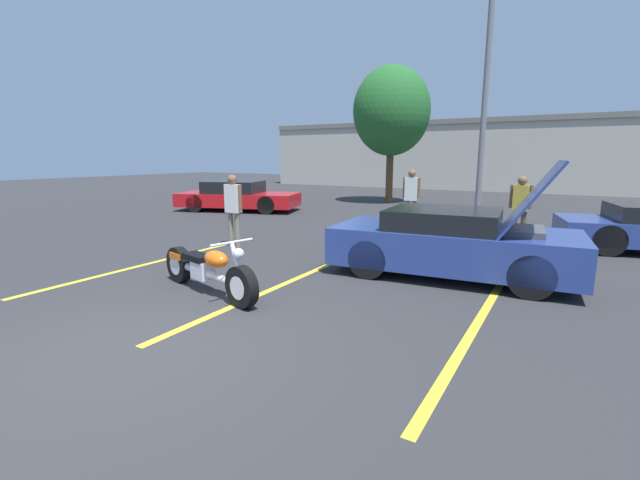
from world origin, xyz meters
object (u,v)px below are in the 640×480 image
object	(u,v)px
show_car_hood_open	(453,242)
light_pole	(488,92)
tree_background	(391,111)
parked_car_left_row	(237,196)
spectator_midground	(520,204)
spectator_by_show_car	(233,204)
motorcycle	(207,270)
spectator_near_motorcycle	(411,194)

from	to	relation	value
show_car_hood_open	light_pole	bearing A→B (deg)	91.66
light_pole	tree_background	xyz separation A→B (m)	(-4.70, 3.77, -0.02)
parked_car_left_row	spectator_midground	bearing A→B (deg)	-26.26
spectator_by_show_car	show_car_hood_open	bearing A→B (deg)	1.00
light_pole	parked_car_left_row	world-z (taller)	light_pole
motorcycle	spectator_by_show_car	distance (m)	3.58
tree_background	motorcycle	world-z (taller)	tree_background
motorcycle	spectator_near_motorcycle	xyz separation A→B (m)	(0.73, 7.46, 0.67)
show_car_hood_open	spectator_near_motorcycle	size ratio (longest dim) A/B	2.47
motorcycle	spectator_midground	bearing A→B (deg)	75.41
tree_background	show_car_hood_open	bearing A→B (deg)	-63.19
tree_background	show_car_hood_open	distance (m)	12.81
tree_background	light_pole	bearing A→B (deg)	-38.75
motorcycle	spectator_by_show_car	size ratio (longest dim) A/B	1.41
spectator_by_show_car	spectator_midground	xyz separation A→B (m)	(5.73, 3.91, -0.03)
spectator_near_motorcycle	spectator_midground	bearing A→B (deg)	-12.49
light_pole	show_car_hood_open	xyz separation A→B (m)	(0.86, -7.23, -3.49)
parked_car_left_row	spectator_near_motorcycle	world-z (taller)	spectator_near_motorcycle
light_pole	spectator_by_show_car	bearing A→B (deg)	-119.82
show_car_hood_open	parked_car_left_row	distance (m)	11.00
parked_car_left_row	show_car_hood_open	bearing A→B (deg)	-46.92
tree_background	show_car_hood_open	world-z (taller)	tree_background
parked_car_left_row	spectator_near_motorcycle	xyz separation A→B (m)	(7.36, -0.78, 0.48)
show_car_hood_open	spectator_near_motorcycle	bearing A→B (deg)	112.07
show_car_hood_open	spectator_near_motorcycle	distance (m)	5.06
spectator_near_motorcycle	parked_car_left_row	bearing A→B (deg)	173.95
spectator_near_motorcycle	spectator_by_show_car	world-z (taller)	spectator_near_motorcycle
motorcycle	tree_background	bearing A→B (deg)	114.28
tree_background	spectator_by_show_car	bearing A→B (deg)	-87.42
spectator_near_motorcycle	spectator_midground	xyz separation A→B (m)	(2.98, -0.66, -0.06)
parked_car_left_row	tree_background	bearing A→B (deg)	36.10
motorcycle	light_pole	bearing A→B (deg)	92.02
light_pole	parked_car_left_row	xyz separation A→B (m)	(-8.80, -1.97, -3.55)
motorcycle	spectator_near_motorcycle	distance (m)	7.52
motorcycle	spectator_midground	size ratio (longest dim) A/B	1.45
spectator_by_show_car	spectator_midground	bearing A→B (deg)	34.32
show_car_hood_open	spectator_midground	size ratio (longest dim) A/B	2.61
motorcycle	parked_car_left_row	size ratio (longest dim) A/B	0.48
tree_background	spectator_near_motorcycle	xyz separation A→B (m)	(3.25, -6.52, -3.04)
light_pole	tree_background	world-z (taller)	light_pole
light_pole	show_car_hood_open	size ratio (longest dim) A/B	1.73
tree_background	spectator_by_show_car	xyz separation A→B (m)	(0.50, -11.09, -3.07)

